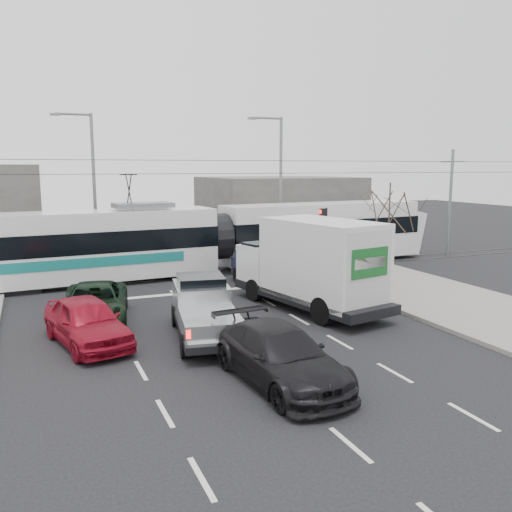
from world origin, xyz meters
name	(u,v)px	position (x,y,z in m)	size (l,w,h in m)	color
ground	(259,324)	(0.00, 0.00, 0.00)	(120.00, 120.00, 0.00)	black
sidewalk_right	(447,300)	(9.00, 0.00, 0.07)	(6.00, 60.00, 0.15)	gray
rails	(187,276)	(0.00, 10.00, 0.01)	(60.00, 1.60, 0.03)	#33302D
building_right	(278,207)	(12.00, 24.00, 2.50)	(12.00, 10.00, 5.00)	slate
bare_tree	(389,212)	(7.60, 2.50, 3.79)	(2.40, 2.40, 5.00)	#47382B
traffic_signal	(324,227)	(6.47, 6.50, 2.74)	(0.44, 0.44, 3.60)	black
street_lamp_near	(278,179)	(7.31, 14.00, 5.11)	(2.38, 0.25, 9.00)	slate
street_lamp_far	(91,179)	(-4.19, 16.00, 5.11)	(2.38, 0.25, 9.00)	slate
catenary	(185,204)	(0.00, 10.00, 3.88)	(60.00, 0.20, 7.00)	black
tram	(217,238)	(1.86, 10.36, 1.94)	(26.88, 4.45, 5.46)	white
silver_pickup	(204,308)	(-2.31, -0.52, 1.00)	(2.79, 5.76, 2.01)	black
box_truck	(312,265)	(2.87, 1.18, 1.86)	(4.05, 7.90, 3.77)	black
navy_pickup	(261,267)	(2.70, 6.10, 0.95)	(1.85, 4.61, 1.93)	black
green_car	(94,303)	(-5.64, 2.74, 0.72)	(2.40, 5.20, 1.44)	black
red_car	(87,321)	(-6.18, 0.02, 0.80)	(1.89, 4.69, 1.60)	maroon
dark_car	(280,355)	(-1.65, -5.34, 0.77)	(2.16, 5.31, 1.54)	black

